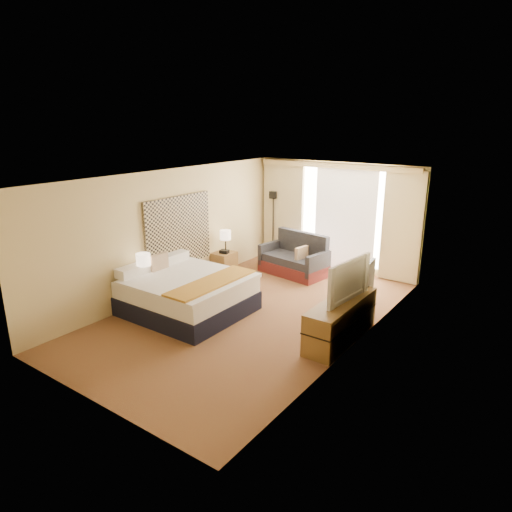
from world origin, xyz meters
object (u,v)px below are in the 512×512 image
Objects in this scene: loveseat at (295,261)px; desk_chair at (361,293)px; bed at (187,293)px; nightstand_left at (142,295)px; nightstand_right at (224,264)px; media_dresser at (341,320)px; floor_lamp at (273,211)px; television at (343,279)px; lamp_left at (143,260)px; lamp_right at (225,235)px.

desk_chair reaches higher than loveseat.
nightstand_left is at bearing -153.68° from bed.
desk_chair is (3.63, -0.47, 0.23)m from nightstand_right.
floor_lamp is (-3.54, 3.30, 0.91)m from media_dresser.
television is (-0.05, 0.09, 0.70)m from media_dresser.
nightstand_left is at bearing -142.51° from lamp_left.
loveseat is 1.76m from lamp_right.
lamp_left is at bearing -88.73° from nightstand_right.
loveseat is 2.76m from desk_chair.
television reaches higher than media_dresser.
media_dresser is at bearing -145.43° from television.
lamp_right reaches higher than nightstand_left.
loveseat is at bearing 38.29° from nightstand_right.
loveseat is at bearing 69.52° from nightstand_left.
floor_lamp reaches higher than bed.
bed is 1.04m from lamp_left.
lamp_right is (-3.59, 0.48, 0.46)m from desk_chair.
floor_lamp is 4.74m from television.
lamp_right reaches higher than media_dresser.
nightstand_right is 2.25m from bed.
floor_lamp is 1.86m from lamp_right.
lamp_left is at bearing -158.34° from desk_chair.
desk_chair is (3.63, 2.03, 0.23)m from nightstand_left.
bed is at bearing -90.57° from loveseat.
media_dresser is at bearing 15.84° from nightstand_left.
bed reaches higher than nightstand_right.
lamp_left reaches higher than nightstand_left.
nightstand_right is 0.46× the size of television.
nightstand_right is at bearing 75.76° from television.
loveseat is (1.32, 1.05, 0.05)m from nightstand_right.
nightstand_left is 3.85m from media_dresser.
floor_lamp is at bearing 154.07° from loveseat.
media_dresser reaches higher than nightstand_right.
nightstand_right is 0.96× the size of lamp_left.
bed is 3.95× the size of lamp_right.
floor_lamp is at bearing 137.01° from media_dresser.
lamp_left reaches higher than nightstand_right.
television reaches higher than lamp_right.
lamp_left is at bearing -164.54° from media_dresser.
desk_chair is 2.00× the size of lamp_left.
television reaches higher than desk_chair.
nightstand_right is 0.69m from lamp_right.
desk_chair is at bearing -24.49° from loveseat.
television is at bearing 17.38° from nightstand_left.
lamp_left is at bearing 37.49° from nightstand_left.
loveseat is at bearing 38.67° from lamp_right.
lamp_left reaches higher than media_dresser.
television is (3.61, -1.38, 0.08)m from lamp_right.
television is (3.65, -1.36, 0.77)m from nightstand_right.
lamp_left reaches higher than bed.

